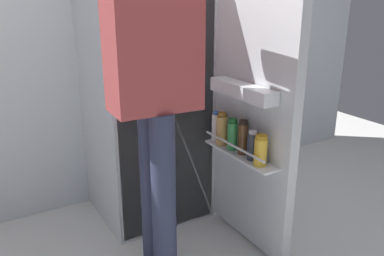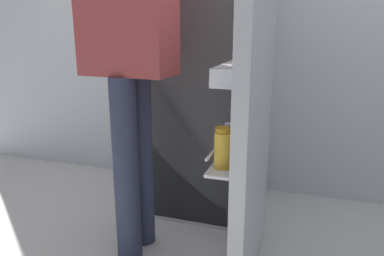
# 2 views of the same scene
# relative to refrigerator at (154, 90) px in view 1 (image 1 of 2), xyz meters

# --- Properties ---
(ground_plane) EXTENTS (6.00, 6.00, 0.00)m
(ground_plane) POSITION_rel_refrigerator_xyz_m (-0.03, -0.50, -0.84)
(ground_plane) COLOR silver
(kitchen_wall) EXTENTS (4.40, 0.10, 2.51)m
(kitchen_wall) POSITION_rel_refrigerator_xyz_m (-0.03, 0.42, 0.42)
(kitchen_wall) COLOR silver
(kitchen_wall) RESTS_ON ground_plane
(refrigerator) EXTENTS (0.71, 1.26, 1.68)m
(refrigerator) POSITION_rel_refrigerator_xyz_m (0.00, 0.00, 0.00)
(refrigerator) COLOR silver
(refrigerator) RESTS_ON ground_plane
(person) EXTENTS (0.55, 0.75, 1.78)m
(person) POSITION_rel_refrigerator_xyz_m (-0.24, -0.55, 0.24)
(person) COLOR #2D334C
(person) RESTS_ON ground_plane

